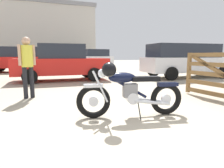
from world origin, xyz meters
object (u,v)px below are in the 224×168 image
at_px(silver_sedan_mid, 95,58).
at_px(red_hatchback_near, 62,63).
at_px(bystander, 27,61).
at_px(blue_hatchback_right, 19,59).
at_px(pale_sedan_back, 64,59).
at_px(dark_sedan_left, 186,60).
at_px(vintage_motorcycle, 129,92).

bearing_deg(silver_sedan_mid, red_hatchback_near, 59.52).
xyz_separation_m(bystander, red_hatchback_near, (1.17, 3.65, -0.18)).
bearing_deg(bystander, blue_hatchback_right, 162.33).
bearing_deg(bystander, pale_sedan_back, 144.68).
xyz_separation_m(bystander, dark_sedan_left, (7.45, 2.80, -0.08)).
xyz_separation_m(blue_hatchback_right, silver_sedan_mid, (6.64, 4.96, -0.02)).
bearing_deg(pale_sedan_back, silver_sedan_mid, 46.37).
bearing_deg(vintage_motorcycle, pale_sedan_back, -80.22).
relative_size(bystander, silver_sedan_mid, 0.40).
bearing_deg(pale_sedan_back, red_hatchback_near, -93.66).
xyz_separation_m(vintage_motorcycle, red_hatchback_near, (-0.78, 6.06, 0.34)).
relative_size(vintage_motorcycle, bystander, 1.25).
bearing_deg(dark_sedan_left, vintage_motorcycle, -133.99).
distance_m(blue_hatchback_right, silver_sedan_mid, 8.29).
distance_m(red_hatchback_near, pale_sedan_back, 7.36).
xyz_separation_m(red_hatchback_near, silver_sedan_mid, (4.15, 10.72, 0.08)).
bearing_deg(silver_sedan_mid, bystander, 60.38).
xyz_separation_m(pale_sedan_back, silver_sedan_mid, (3.45, 3.39, 0.08)).
bearing_deg(vintage_motorcycle, dark_sedan_left, -127.08).
xyz_separation_m(bystander, pale_sedan_back, (1.87, 10.98, -0.18)).
bearing_deg(pale_sedan_back, dark_sedan_left, -53.86).
xyz_separation_m(dark_sedan_left, silver_sedan_mid, (-2.13, 11.56, -0.02)).
height_order(bystander, silver_sedan_mid, silver_sedan_mid).
bearing_deg(pale_sedan_back, blue_hatchback_right, -151.90).
bearing_deg(dark_sedan_left, bystander, -156.80).
bearing_deg(blue_hatchback_right, dark_sedan_left, -34.62).
height_order(blue_hatchback_right, silver_sedan_mid, silver_sedan_mid).
xyz_separation_m(red_hatchback_near, dark_sedan_left, (6.28, -0.85, 0.10)).
height_order(dark_sedan_left, silver_sedan_mid, silver_sedan_mid).
relative_size(vintage_motorcycle, silver_sedan_mid, 0.50).
height_order(bystander, blue_hatchback_right, blue_hatchback_right).
relative_size(blue_hatchback_right, dark_sedan_left, 1.00).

